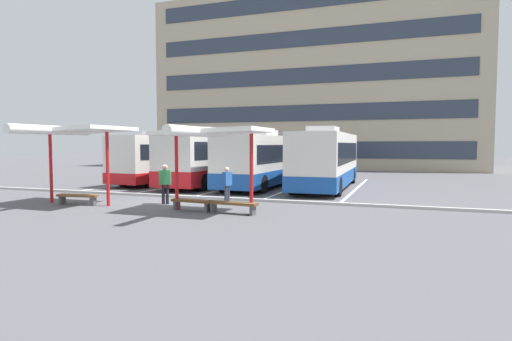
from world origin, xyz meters
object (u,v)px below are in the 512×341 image
coach_bus_3 (326,160)px  waiting_shelter_0 (73,132)px  bench_1 (192,202)px  bench_2 (233,205)px  coach_bus_1 (214,159)px  coach_bus_0 (174,158)px  waiting_shelter_1 (210,134)px  waiting_passenger_0 (165,181)px  waiting_passenger_1 (227,183)px  bench_0 (77,197)px  coach_bus_2 (268,160)px

coach_bus_3 → waiting_shelter_0: coach_bus_3 is taller
waiting_shelter_0 → bench_1: (5.55, 0.34, -2.83)m
bench_2 → coach_bus_1: bearing=118.8°
coach_bus_0 → waiting_shelter_0: (1.83, -11.47, 1.52)m
waiting_shelter_1 → waiting_passenger_0: 3.86m
coach_bus_0 → waiting_shelter_0: coach_bus_0 is taller
coach_bus_3 → waiting_passenger_1: 8.67m
waiting_passenger_0 → waiting_shelter_0: bearing=-155.2°
coach_bus_1 → waiting_shelter_0: size_ratio=2.12×
waiting_shelter_1 → bench_1: size_ratio=2.62×
waiting_shelter_0 → bench_1: size_ratio=2.82×
waiting_shelter_0 → bench_2: waiting_shelter_0 is taller
coach_bus_3 → waiting_passenger_0: (-5.51, -9.09, -0.66)m
bench_0 → bench_1: same height
coach_bus_2 → coach_bus_3: coach_bus_3 is taller
coach_bus_0 → bench_1: bearing=-56.5°
coach_bus_1 → coach_bus_3: bearing=1.8°
waiting_shelter_0 → waiting_shelter_1: size_ratio=1.08×
waiting_passenger_1 → waiting_shelter_1: bearing=-81.5°
waiting_shelter_1 → bench_0: bearing=179.5°
coach_bus_0 → waiting_shelter_0: 11.71m
coach_bus_0 → waiting_passenger_0: coach_bus_0 is taller
coach_bus_0 → bench_0: coach_bus_0 is taller
waiting_passenger_1 → bench_1: bearing=-103.1°
bench_0 → waiting_passenger_0: 3.88m
bench_0 → waiting_passenger_0: bearing=22.4°
coach_bus_2 → waiting_shelter_0: coach_bus_2 is taller
bench_1 → waiting_passenger_1: (0.53, 2.27, 0.61)m
coach_bus_1 → waiting_passenger_1: 9.04m
coach_bus_1 → bench_1: size_ratio=5.97×
coach_bus_2 → waiting_passenger_0: 9.79m
waiting_shelter_1 → bench_2: (0.90, 0.11, -2.70)m
bench_0 → waiting_shelter_0: bearing=-90.0°
waiting_shelter_0 → bench_0: size_ratio=2.68×
coach_bus_0 → coach_bus_1: size_ratio=1.05×
bench_0 → coach_bus_1: bearing=80.6°
coach_bus_2 → waiting_passenger_1: (0.87, -8.65, -0.67)m
waiting_shelter_1 → coach_bus_3: bearing=76.2°
coach_bus_0 → bench_2: bearing=-50.8°
coach_bus_2 → waiting_shelter_0: bearing=-114.8°
coach_bus_2 → waiting_passenger_0: (-1.67, -9.63, -0.59)m
bench_2 → coach_bus_0: bearing=129.2°
coach_bus_1 → bench_0: bearing=-99.4°
bench_1 → waiting_passenger_0: size_ratio=1.02×
coach_bus_1 → coach_bus_3: 7.34m
coach_bus_0 → bench_2: 14.57m
bench_0 → bench_1: (5.55, 0.17, -0.00)m
waiting_shelter_0 → bench_2: bearing=1.8°
waiting_shelter_0 → waiting_shelter_1: waiting_shelter_0 is taller
coach_bus_2 → waiting_shelter_1: bearing=-83.6°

